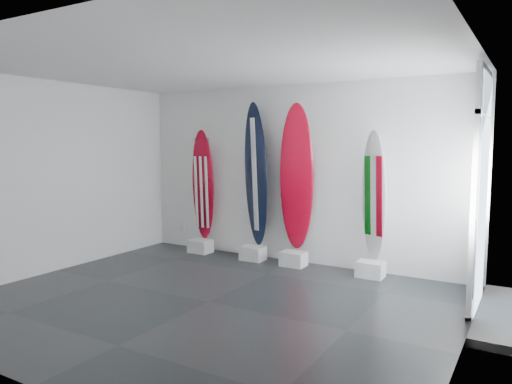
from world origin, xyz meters
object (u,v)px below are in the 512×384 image
Objects in this scene: surfboard_navy at (256,175)px; surfboard_swiss at (297,178)px; surfboard_usa at (203,185)px; surfboard_italy at (374,196)px.

surfboard_swiss is (0.78, 0.00, -0.03)m from surfboard_navy.
surfboard_usa is 1.16m from surfboard_navy.
surfboard_italy is at bearing 17.86° from surfboard_navy.
surfboard_swiss is at bearing 17.86° from surfboard_navy.
surfboard_italy is (1.30, 0.00, -0.22)m from surfboard_swiss.
surfboard_italy is at bearing -4.20° from surfboard_usa.
surfboard_navy reaches higher than surfboard_swiss.
surfboard_swiss reaches higher than surfboard_usa.
surfboard_italy is (2.08, 0.00, -0.25)m from surfboard_navy.
surfboard_usa is 1.93m from surfboard_swiss.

